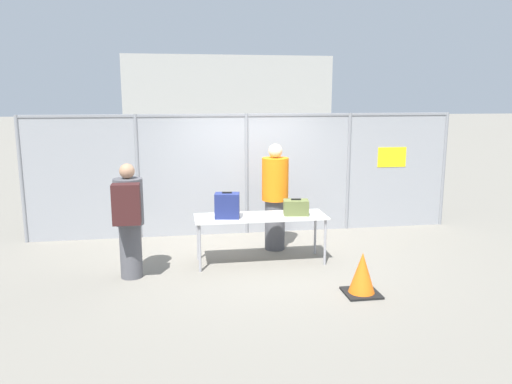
% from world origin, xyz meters
% --- Properties ---
extents(ground_plane, '(120.00, 120.00, 0.00)m').
position_xyz_m(ground_plane, '(0.00, 0.00, 0.00)').
color(ground_plane, slate).
extents(fence_section, '(8.28, 0.07, 2.33)m').
position_xyz_m(fence_section, '(0.02, 1.61, 1.22)').
color(fence_section, gray).
rests_on(fence_section, ground_plane).
extents(inspection_table, '(2.10, 0.69, 0.78)m').
position_xyz_m(inspection_table, '(-0.03, -0.19, 0.72)').
color(inspection_table, silver).
rests_on(inspection_table, ground_plane).
extents(suitcase_navy, '(0.42, 0.32, 0.42)m').
position_xyz_m(suitcase_navy, '(-0.57, -0.22, 0.97)').
color(suitcase_navy, navy).
rests_on(suitcase_navy, inspection_table).
extents(suitcase_olive, '(0.43, 0.32, 0.27)m').
position_xyz_m(suitcase_olive, '(0.54, -0.20, 0.90)').
color(suitcase_olive, '#566033').
rests_on(suitcase_olive, inspection_table).
extents(traveler_hooded, '(0.42, 0.66, 1.71)m').
position_xyz_m(traveler_hooded, '(-2.04, -0.59, 0.94)').
color(traveler_hooded, '#4C4C51').
rests_on(traveler_hooded, ground_plane).
extents(security_worker_near, '(0.46, 0.46, 1.86)m').
position_xyz_m(security_worker_near, '(0.34, 0.50, 0.96)').
color(security_worker_near, '#4C4C51').
rests_on(security_worker_near, ground_plane).
extents(utility_trailer, '(4.39, 2.17, 0.75)m').
position_xyz_m(utility_trailer, '(0.59, 3.36, 0.44)').
color(utility_trailer, '#B2B2B7').
rests_on(utility_trailer, ground_plane).
extents(distant_hangar, '(13.89, 13.18, 5.26)m').
position_xyz_m(distant_hangar, '(2.32, 32.00, 2.63)').
color(distant_hangar, '#999993').
rests_on(distant_hangar, ground_plane).
extents(traffic_cone, '(0.47, 0.47, 0.59)m').
position_xyz_m(traffic_cone, '(1.11, -1.71, 0.27)').
color(traffic_cone, black).
rests_on(traffic_cone, ground_plane).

